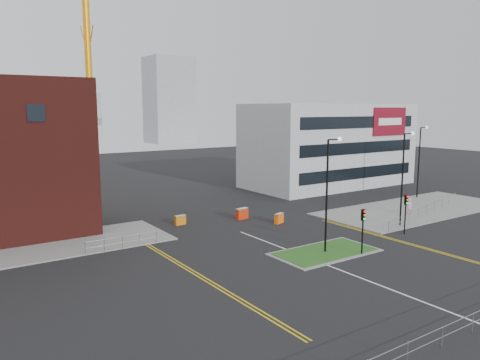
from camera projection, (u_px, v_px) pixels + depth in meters
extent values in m
plane|color=black|center=(392.00, 290.00, 29.57)|extent=(200.00, 200.00, 0.00)
cube|color=slate|center=(415.00, 209.00, 53.23)|extent=(24.00, 10.00, 0.12)
cube|color=slate|center=(325.00, 252.00, 37.22)|extent=(8.60, 4.60, 0.08)
cube|color=#204D19|center=(325.00, 252.00, 37.21)|extent=(8.00, 4.00, 0.12)
cube|color=black|center=(36.00, 113.00, 37.80)|extent=(1.40, 0.10, 1.40)
cube|color=#A6A8AA|center=(329.00, 145.00, 69.27)|extent=(25.00, 12.00, 12.00)
cube|color=black|center=(359.00, 173.00, 64.88)|extent=(22.00, 0.10, 1.60)
cube|color=black|center=(360.00, 148.00, 64.35)|extent=(22.00, 0.10, 1.60)
cube|color=black|center=(361.00, 122.00, 63.82)|extent=(22.00, 0.10, 1.60)
cube|color=maroon|center=(390.00, 122.00, 67.10)|extent=(7.00, 0.15, 4.00)
cube|color=white|center=(390.00, 122.00, 67.02)|extent=(5.00, 0.05, 1.00)
cylinder|color=orange|center=(89.00, 79.00, 71.02)|extent=(1.00, 1.00, 31.63)
cylinder|color=black|center=(327.00, 197.00, 36.54)|extent=(0.16, 0.16, 9.00)
cylinder|color=black|center=(334.00, 139.00, 36.19)|extent=(1.20, 0.10, 0.10)
sphere|color=silver|center=(339.00, 139.00, 36.52)|extent=(0.36, 0.36, 0.36)
cylinder|color=black|center=(402.00, 181.00, 44.84)|extent=(0.16, 0.16, 9.00)
cylinder|color=black|center=(409.00, 134.00, 44.49)|extent=(1.20, 0.10, 0.10)
sphere|color=silver|center=(413.00, 133.00, 44.83)|extent=(0.36, 0.36, 0.36)
cylinder|color=black|center=(419.00, 163.00, 59.16)|extent=(0.16, 0.16, 9.00)
cylinder|color=black|center=(424.00, 127.00, 58.81)|extent=(1.20, 0.10, 0.10)
sphere|color=silver|center=(427.00, 127.00, 59.15)|extent=(0.36, 0.36, 0.36)
cylinder|color=black|center=(362.00, 236.00, 36.47)|extent=(0.12, 0.12, 3.00)
cube|color=black|center=(363.00, 215.00, 36.21)|extent=(0.28, 0.22, 0.90)
sphere|color=red|center=(365.00, 212.00, 36.06)|extent=(0.18, 0.18, 0.18)
sphere|color=orange|center=(365.00, 215.00, 36.11)|extent=(0.18, 0.18, 0.18)
sphere|color=#0CCC33|center=(364.00, 219.00, 36.15)|extent=(0.18, 0.18, 0.18)
cylinder|color=black|center=(405.00, 218.00, 42.55)|extent=(0.12, 0.12, 3.00)
cube|color=black|center=(406.00, 200.00, 42.29)|extent=(0.28, 0.22, 0.90)
sphere|color=red|center=(408.00, 197.00, 42.14)|extent=(0.18, 0.18, 0.18)
sphere|color=orange|center=(407.00, 200.00, 42.19)|extent=(0.18, 0.18, 0.18)
sphere|color=#0CCC33|center=(407.00, 203.00, 42.23)|extent=(0.18, 0.18, 0.18)
cylinder|color=gray|center=(122.00, 237.00, 38.01)|extent=(6.00, 0.04, 0.04)
cylinder|color=gray|center=(123.00, 243.00, 38.09)|extent=(6.00, 0.04, 0.04)
cylinder|color=gray|center=(85.00, 249.00, 36.42)|extent=(0.05, 0.05, 1.10)
cylinder|color=gray|center=(157.00, 237.00, 39.76)|extent=(0.05, 0.05, 1.10)
cylinder|color=gray|center=(427.00, 205.00, 50.21)|extent=(19.01, 5.04, 0.04)
cylinder|color=gray|center=(427.00, 210.00, 50.28)|extent=(19.01, 5.04, 0.04)
cylinder|color=gray|center=(388.00, 227.00, 42.96)|extent=(0.05, 0.05, 1.10)
cylinder|color=gray|center=(455.00, 197.00, 57.60)|extent=(0.05, 0.05, 1.10)
cube|color=silver|center=(367.00, 280.00, 31.21)|extent=(0.15, 30.00, 0.01)
cube|color=gold|center=(191.00, 272.00, 32.74)|extent=(0.12, 24.00, 0.01)
cube|color=gold|center=(195.00, 272.00, 32.91)|extent=(0.12, 24.00, 0.01)
cube|color=gold|center=(406.00, 243.00, 39.75)|extent=(0.12, 20.00, 0.01)
cube|color=gold|center=(408.00, 243.00, 39.92)|extent=(0.12, 20.00, 0.01)
cube|color=gray|center=(56.00, 120.00, 140.18)|extent=(24.00, 12.00, 16.00)
cube|color=gray|center=(169.00, 100.00, 154.63)|extent=(14.00, 12.00, 28.00)
imported|color=#F09BBC|center=(410.00, 207.00, 50.24)|extent=(0.67, 0.44, 1.82)
cube|color=orange|center=(180.00, 220.00, 46.07)|extent=(1.17, 0.49, 0.94)
cube|color=silver|center=(180.00, 216.00, 46.00)|extent=(1.17, 0.49, 0.11)
cube|color=red|center=(242.00, 214.00, 48.44)|extent=(1.43, 0.66, 1.15)
cube|color=silver|center=(242.00, 209.00, 48.36)|extent=(1.43, 0.66, 0.14)
cube|color=#FD610E|center=(279.00, 218.00, 46.67)|extent=(1.26, 0.79, 1.00)
cube|color=silver|center=(279.00, 214.00, 46.61)|extent=(1.26, 0.79, 0.12)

